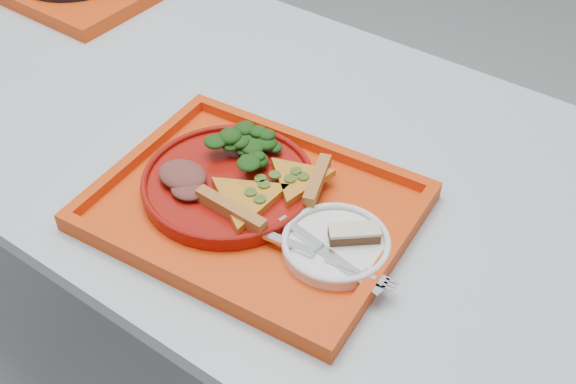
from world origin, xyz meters
name	(u,v)px	position (x,y,z in m)	size (l,w,h in m)	color
ground	(206,345)	(0.00, 0.00, 0.00)	(10.00, 10.00, 0.00)	gray
table	(178,131)	(0.00, 0.00, 0.68)	(1.60, 0.80, 0.75)	#A0A9B4
tray_main	(253,210)	(0.30, -0.15, 0.76)	(0.45, 0.35, 0.01)	red
dinner_plate	(229,185)	(0.24, -0.14, 0.77)	(0.26, 0.26, 0.02)	maroon
side_plate	(336,246)	(0.44, -0.15, 0.77)	(0.15, 0.15, 0.01)	white
pizza_slice_a	(246,197)	(0.30, -0.16, 0.79)	(0.14, 0.12, 0.02)	gold
pizza_slice_b	(298,177)	(0.33, -0.08, 0.79)	(0.12, 0.10, 0.02)	gold
salad_heap	(245,145)	(0.23, -0.08, 0.80)	(0.09, 0.08, 0.05)	black
meat_portion	(182,175)	(0.19, -0.18, 0.79)	(0.08, 0.06, 0.02)	brown
dessert_bar	(354,233)	(0.46, -0.13, 0.79)	(0.07, 0.07, 0.02)	#462417
knife	(329,253)	(0.45, -0.17, 0.78)	(0.18, 0.02, 0.01)	silver
fork	(324,258)	(0.45, -0.18, 0.78)	(0.18, 0.02, 0.01)	silver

